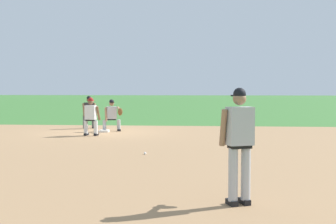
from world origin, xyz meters
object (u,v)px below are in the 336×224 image
Objects in this scene: first_base_bag at (104,131)px; baseball at (145,153)px; pitcher at (239,139)px; baserunner at (91,115)px; first_baseman at (112,114)px; umpire at (89,111)px.

baseball is (-6.17, -2.52, -0.01)m from first_base_bag.
baseball is at bearing 22.83° from pitcher.
first_baseman is at bearing -15.09° from baserunner.
baseball is at bearing -160.93° from first_baseman.
pitcher reaches higher than first_baseman.
baserunner is at bearing 29.77° from baseball.
baseball is 0.06× the size of first_baseman.
first_base_bag is 0.26× the size of umpire.
pitcher reaches higher than baseball.
first_baseman is at bearing -134.51° from umpire.
pitcher reaches higher than umpire.
first_base_bag is at bearing 22.51° from pitcher.
first_base_bag is at bearing -147.16° from umpire.
baseball is at bearing -150.23° from baserunner.
first_baseman reaches higher than baseball.
first_baseman is at bearing 19.07° from baseball.
baserunner is (-1.75, 0.47, 0.06)m from first_baseman.
pitcher is (-11.45, -4.74, 1.01)m from first_base_bag.
first_base_bag is 0.81m from first_baseman.
first_baseman is 1.86m from umpire.
baserunner is 1.00× the size of umpire.
baseball is 5.52m from baserunner.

